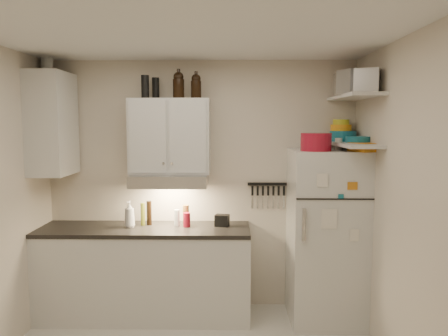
{
  "coord_description": "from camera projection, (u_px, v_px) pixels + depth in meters",
  "views": [
    {
      "loc": [
        0.31,
        -3.06,
        1.97
      ],
      "look_at": [
        0.25,
        0.9,
        1.55
      ],
      "focal_mm": 35.0,
      "sensor_mm": 36.0,
      "label": 1
    }
  ],
  "objects": [
    {
      "name": "dutch_oven",
      "position": [
        316.0,
        142.0,
        4.06
      ],
      "size": [
        0.33,
        0.33,
        0.17
      ],
      "primitive_type": "cylinder",
      "rotation": [
        0.0,
        0.0,
        -0.16
      ],
      "color": "maroon",
      "rests_on": "fridge"
    },
    {
      "name": "range_hood",
      "position": [
        170.0,
        180.0,
        4.37
      ],
      "size": [
        0.76,
        0.46,
        0.12
      ],
      "primitive_type": "cube",
      "color": "silver",
      "rests_on": "back_wall"
    },
    {
      "name": "bowl_teal",
      "position": [
        343.0,
        136.0,
        4.38
      ],
      "size": [
        0.26,
        0.26,
        0.1
      ],
      "primitive_type": "cylinder",
      "color": "#166579",
      "rests_on": "shelf_lo"
    },
    {
      "name": "fridge",
      "position": [
        326.0,
        236.0,
        4.3
      ],
      "size": [
        0.7,
        0.68,
        1.7
      ],
      "primitive_type": "cube",
      "color": "silver",
      "rests_on": "floor"
    },
    {
      "name": "growler_b",
      "position": [
        196.0,
        86.0,
        4.29
      ],
      "size": [
        0.11,
        0.11,
        0.24
      ],
      "primitive_type": null,
      "rotation": [
        0.0,
        0.0,
        0.07
      ],
      "color": "black",
      "rests_on": "upper_cabinet"
    },
    {
      "name": "side_jar",
      "position": [
        47.0,
        65.0,
        4.33
      ],
      "size": [
        0.15,
        0.15,
        0.16
      ],
      "primitive_type": "cylinder",
      "rotation": [
        0.0,
        0.0,
        0.4
      ],
      "color": "silver",
      "rests_on": "side_cabinet"
    },
    {
      "name": "vinegar_bottle",
      "position": [
        149.0,
        213.0,
        4.45
      ],
      "size": [
        0.05,
        0.05,
        0.25
      ],
      "primitive_type": "cylinder",
      "rotation": [
        0.0,
        0.0,
        0.0
      ],
      "color": "black",
      "rests_on": "countertop"
    },
    {
      "name": "book_stack",
      "position": [
        364.0,
        147.0,
        3.95
      ],
      "size": [
        0.27,
        0.3,
        0.08
      ],
      "primitive_type": "cube",
      "rotation": [
        0.0,
        0.0,
        0.41
      ],
      "color": "#C57418",
      "rests_on": "fridge"
    },
    {
      "name": "tin_b",
      "position": [
        367.0,
        81.0,
        3.73
      ],
      "size": [
        0.27,
        0.27,
        0.2
      ],
      "primitive_type": "cube",
      "rotation": [
        0.0,
        0.0,
        -0.4
      ],
      "color": "#AAAAAD",
      "rests_on": "shelf_hi"
    },
    {
      "name": "caddy",
      "position": [
        222.0,
        220.0,
        4.4
      ],
      "size": [
        0.16,
        0.13,
        0.12
      ],
      "primitive_type": "cube",
      "rotation": [
        0.0,
        0.0,
        -0.23
      ],
      "color": "black",
      "rests_on": "countertop"
    },
    {
      "name": "knife_strip",
      "position": [
        268.0,
        184.0,
        4.58
      ],
      "size": [
        0.42,
        0.02,
        0.03
      ],
      "primitive_type": "cube",
      "color": "black",
      "rests_on": "back_wall"
    },
    {
      "name": "upper_cabinet",
      "position": [
        170.0,
        136.0,
        4.39
      ],
      "size": [
        0.8,
        0.33,
        0.75
      ],
      "primitive_type": "cube",
      "color": "silver",
      "rests_on": "back_wall"
    },
    {
      "name": "countertop",
      "position": [
        145.0,
        229.0,
        4.36
      ],
      "size": [
        2.1,
        0.62,
        0.04
      ],
      "primitive_type": "cube",
      "color": "black",
      "rests_on": "base_cabinet"
    },
    {
      "name": "shelf_lo",
      "position": [
        353.0,
        144.0,
        4.06
      ],
      "size": [
        0.3,
        0.95,
        0.03
      ],
      "primitive_type": "cube",
      "color": "silver",
      "rests_on": "right_wall"
    },
    {
      "name": "clear_bottle",
      "position": [
        177.0,
        218.0,
        4.41
      ],
      "size": [
        0.07,
        0.07,
        0.17
      ],
      "primitive_type": "cylinder",
      "rotation": [
        0.0,
        0.0,
        -0.21
      ],
      "color": "silver",
      "rests_on": "countertop"
    },
    {
      "name": "side_cabinet",
      "position": [
        52.0,
        124.0,
        4.26
      ],
      "size": [
        0.33,
        0.55,
        1.0
      ],
      "primitive_type": "cube",
      "color": "silver",
      "rests_on": "left_wall"
    },
    {
      "name": "soap_bottle",
      "position": [
        129.0,
        213.0,
        4.34
      ],
      "size": [
        0.14,
        0.14,
        0.3
      ],
      "primitive_type": "imported",
      "rotation": [
        0.0,
        0.0,
        -0.23
      ],
      "color": "silver",
      "rests_on": "countertop"
    },
    {
      "name": "right_wall",
      "position": [
        414.0,
        217.0,
        3.09
      ],
      "size": [
        0.02,
        3.0,
        2.6
      ],
      "primitive_type": "cube",
      "color": "beige",
      "rests_on": "ground"
    },
    {
      "name": "shelf_hi",
      "position": [
        354.0,
        97.0,
        4.02
      ],
      "size": [
        0.3,
        0.95,
        0.03
      ],
      "primitive_type": "cube",
      "color": "silver",
      "rests_on": "right_wall"
    },
    {
      "name": "plates",
      "position": [
        358.0,
        139.0,
        4.11
      ],
      "size": [
        0.31,
        0.31,
        0.06
      ],
      "primitive_type": "cylinder",
      "rotation": [
        0.0,
        0.0,
        0.43
      ],
      "color": "#166579",
      "rests_on": "shelf_lo"
    },
    {
      "name": "thermos_a",
      "position": [
        156.0,
        88.0,
        4.41
      ],
      "size": [
        0.07,
        0.07,
        0.21
      ],
      "primitive_type": "cylinder",
      "rotation": [
        0.0,
        0.0,
        -0.01
      ],
      "color": "black",
      "rests_on": "upper_cabinet"
    },
    {
      "name": "spice_jar",
      "position": [
        339.0,
        144.0,
        4.21
      ],
      "size": [
        0.07,
        0.07,
        0.11
      ],
      "primitive_type": "cylinder",
      "rotation": [
        0.0,
        0.0,
        0.0
      ],
      "color": "silver",
      "rests_on": "fridge"
    },
    {
      "name": "thermos_b",
      "position": [
        145.0,
        87.0,
        4.28
      ],
      "size": [
        0.09,
        0.09,
        0.22
      ],
      "primitive_type": "cylinder",
      "rotation": [
        0.0,
        0.0,
        -0.25
      ],
      "color": "black",
      "rests_on": "upper_cabinet"
    },
    {
      "name": "tin_a",
      "position": [
        352.0,
        82.0,
        3.88
      ],
      "size": [
        0.27,
        0.26,
        0.21
      ],
      "primitive_type": "cube",
      "rotation": [
        0.0,
        0.0,
        0.43
      ],
      "color": "#AAAAAD",
      "rests_on": "shelf_hi"
    },
    {
      "name": "oil_bottle",
      "position": [
        143.0,
        214.0,
        4.43
      ],
      "size": [
        0.05,
        0.05,
        0.23
      ],
      "primitive_type": "cylinder",
      "rotation": [
        0.0,
        0.0,
        0.23
      ],
      "color": "olive",
      "rests_on": "countertop"
    },
    {
      "name": "stock_pot",
      "position": [
        349.0,
        85.0,
        4.28
      ],
      "size": [
        0.32,
        0.32,
        0.22
      ],
      "primitive_type": "cylinder",
      "rotation": [
        0.0,
        0.0,
        -0.02
      ],
      "color": "silver",
      "rests_on": "shelf_hi"
    },
    {
      "name": "bowl_yellow",
      "position": [
        341.0,
        122.0,
        4.42
      ],
      "size": [
        0.16,
        0.16,
        0.05
      ],
      "primitive_type": "cylinder",
      "color": "gold",
      "rests_on": "bowl_orange"
    },
    {
      "name": "bowl_orange",
      "position": [
        341.0,
        128.0,
        4.43
      ],
      "size": [
        0.21,
        0.21,
        0.06
      ],
      "primitive_type": "cylinder",
      "color": "orange",
      "rests_on": "bowl_teal"
    },
    {
      "name": "ceiling",
      "position": [
        185.0,
        27.0,
        2.98
      ],
      "size": [
        3.2,
        3.0,
        0.02
      ],
      "primitive_type": "cube",
      "color": "white",
      "rests_on": "ground"
    },
    {
      "name": "back_wall",
      "position": [
        201.0,
        185.0,
        4.62
      ],
      "size": [
        3.2,
        0.02,
        2.6
      ],
      "primitive_type": "cube",
      "color": "beige",
      "rests_on": "ground"
    },
    {
      "name": "pepper_mill",
      "position": [
        186.0,
        215.0,
        4.45
      ],
      "size": [
        0.08,
        0.08,
        0.21
      ],
      "primitive_type": "cylinder",
      "rotation": [
        0.0,
        0.0,
        -0.2
      ],
      "color": "brown",
      "rests_on": "countertop"
    },
    {
      "name": "red_jar",
      "position": [
        187.0,
        220.0,
        4.37
      ],
      "size": [
        0.09,
        0.09,
        0.14
      ],
      "primitive_type": "cylinder",
      "rotation": [
        0.0,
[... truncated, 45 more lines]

